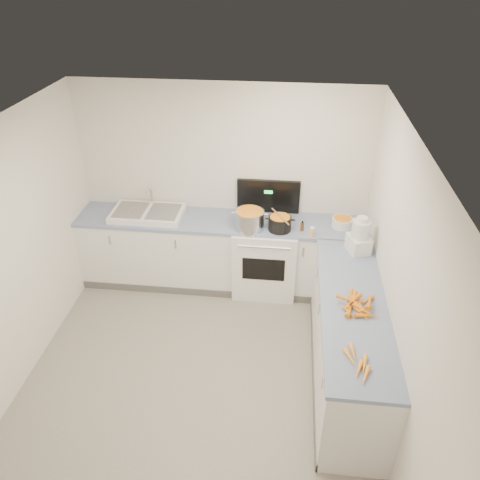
# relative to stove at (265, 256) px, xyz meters

# --- Properties ---
(floor) EXTENTS (3.50, 4.00, 0.00)m
(floor) POSITION_rel_stove_xyz_m (-0.55, -1.69, -0.47)
(floor) COLOR gray
(floor) RESTS_ON ground
(ceiling) EXTENTS (3.50, 4.00, 0.00)m
(ceiling) POSITION_rel_stove_xyz_m (-0.55, -1.69, 2.03)
(ceiling) COLOR silver
(ceiling) RESTS_ON ground
(wall_back) EXTENTS (3.50, 0.00, 2.50)m
(wall_back) POSITION_rel_stove_xyz_m (-0.55, 0.31, 0.78)
(wall_back) COLOR silver
(wall_back) RESTS_ON ground
(wall_right) EXTENTS (0.00, 4.00, 2.50)m
(wall_right) POSITION_rel_stove_xyz_m (1.20, -1.69, 0.78)
(wall_right) COLOR silver
(wall_right) RESTS_ON ground
(counter_back) EXTENTS (3.50, 0.62, 0.94)m
(counter_back) POSITION_rel_stove_xyz_m (-0.55, 0.01, -0.00)
(counter_back) COLOR white
(counter_back) RESTS_ON ground
(counter_right) EXTENTS (0.62, 2.20, 0.94)m
(counter_right) POSITION_rel_stove_xyz_m (0.90, -1.39, -0.00)
(counter_right) COLOR white
(counter_right) RESTS_ON ground
(stove) EXTENTS (0.76, 0.65, 1.36)m
(stove) POSITION_rel_stove_xyz_m (0.00, 0.00, 0.00)
(stove) COLOR white
(stove) RESTS_ON ground
(sink) EXTENTS (0.86, 0.52, 0.31)m
(sink) POSITION_rel_stove_xyz_m (-1.45, 0.02, 0.50)
(sink) COLOR white
(sink) RESTS_ON counter_back
(steel_pot) EXTENTS (0.45, 0.45, 0.25)m
(steel_pot) POSITION_rel_stove_xyz_m (-0.19, -0.14, 0.57)
(steel_pot) COLOR silver
(steel_pot) RESTS_ON stove
(black_pot) EXTENTS (0.31, 0.31, 0.19)m
(black_pot) POSITION_rel_stove_xyz_m (0.16, -0.14, 0.54)
(black_pot) COLOR black
(black_pot) RESTS_ON stove
(wooden_spoon) EXTENTS (0.22, 0.37, 0.02)m
(wooden_spoon) POSITION_rel_stove_xyz_m (0.16, -0.14, 0.64)
(wooden_spoon) COLOR #AD7A47
(wooden_spoon) RESTS_ON black_pot
(mixing_bowl) EXTENTS (0.30, 0.30, 0.11)m
(mixing_bowl) POSITION_rel_stove_xyz_m (0.88, 0.02, 0.52)
(mixing_bowl) COLOR white
(mixing_bowl) RESTS_ON counter_back
(extract_bottle) EXTENTS (0.04, 0.04, 0.10)m
(extract_bottle) POSITION_rel_stove_xyz_m (0.42, -0.13, 0.52)
(extract_bottle) COLOR #593319
(extract_bottle) RESTS_ON counter_back
(spice_jar) EXTENTS (0.06, 0.06, 0.10)m
(spice_jar) POSITION_rel_stove_xyz_m (0.53, -0.24, 0.52)
(spice_jar) COLOR #E5B266
(spice_jar) RESTS_ON counter_back
(food_processor) EXTENTS (0.27, 0.30, 0.42)m
(food_processor) POSITION_rel_stove_xyz_m (1.01, -0.49, 0.64)
(food_processor) COLOR white
(food_processor) RESTS_ON counter_right
(carrot_pile) EXTENTS (0.37, 0.42, 0.10)m
(carrot_pile) POSITION_rel_stove_xyz_m (0.92, -1.43, 0.50)
(carrot_pile) COLOR orange
(carrot_pile) RESTS_ON counter_right
(peeled_carrots) EXTENTS (0.21, 0.42, 0.04)m
(peeled_carrots) POSITION_rel_stove_xyz_m (0.86, -2.15, 0.49)
(peeled_carrots) COLOR orange
(peeled_carrots) RESTS_ON counter_right
(peelings) EXTENTS (0.25, 0.27, 0.01)m
(peelings) POSITION_rel_stove_xyz_m (-1.64, 0.04, 0.54)
(peelings) COLOR tan
(peelings) RESTS_ON sink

